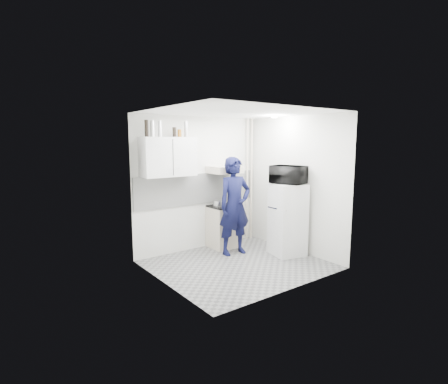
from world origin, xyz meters
TOP-DOWN VIEW (x-y plane):
  - floor at (0.00, 0.00)m, footprint 2.80×2.80m
  - ceiling at (0.00, 0.00)m, footprint 2.80×2.80m
  - wall_back at (0.00, 1.25)m, footprint 2.80×0.00m
  - wall_left at (-1.40, 0.00)m, footprint 0.00×2.60m
  - wall_right at (1.40, 0.00)m, footprint 0.00×2.60m
  - person at (0.33, 0.53)m, footprint 0.71×0.50m
  - stove at (0.40, 1.00)m, footprint 0.51×0.51m
  - fridge at (1.10, -0.10)m, footprint 0.68×0.68m
  - stove_top at (0.40, 1.00)m, footprint 0.49×0.49m
  - saucepan at (0.31, 1.05)m, footprint 0.19×0.19m
  - microwave at (1.10, -0.10)m, footprint 0.70×0.56m
  - bottle_a at (-1.15, 1.07)m, footprint 0.07×0.07m
  - bottle_b at (-1.04, 1.07)m, footprint 0.07×0.07m
  - bottle_c at (-0.91, 1.07)m, footprint 0.07×0.07m
  - canister_a at (-0.62, 1.07)m, footprint 0.07×0.07m
  - canister_b at (-0.52, 1.07)m, footprint 0.07×0.07m
  - bottle_e at (-0.38, 1.07)m, footprint 0.07×0.07m
  - upper_cabinet at (-0.75, 1.07)m, footprint 1.00×0.35m
  - range_hood at (0.45, 1.00)m, footprint 0.60×0.50m
  - backsplash at (0.00, 1.24)m, footprint 2.74×0.03m
  - pipe_a at (1.30, 1.17)m, footprint 0.05×0.05m
  - pipe_b at (1.18, 1.17)m, footprint 0.04×0.04m
  - ceiling_spot_fixture at (1.00, 0.20)m, footprint 0.10×0.10m

SIDE VIEW (x-z plane):
  - floor at x=0.00m, z-range 0.00..0.00m
  - stove at x=0.40m, z-range 0.00..0.82m
  - fridge at x=1.10m, z-range 0.00..1.35m
  - stove_top at x=0.40m, z-range 0.82..0.85m
  - saucepan at x=0.31m, z-range 0.85..0.96m
  - person at x=0.33m, z-range 0.00..1.84m
  - backsplash at x=0.00m, z-range 0.90..1.50m
  - wall_left at x=-1.40m, z-range 0.00..2.60m
  - wall_right at x=1.40m, z-range 0.00..2.60m
  - pipe_a at x=1.30m, z-range 0.00..2.60m
  - pipe_b at x=1.18m, z-range 0.00..2.60m
  - wall_back at x=0.00m, z-range -0.10..2.70m
  - microwave at x=1.10m, z-range 1.35..1.68m
  - range_hood at x=0.45m, z-range 1.50..1.64m
  - upper_cabinet at x=-0.75m, z-range 1.50..2.20m
  - canister_b at x=-0.52m, z-range 2.20..2.34m
  - canister_a at x=-0.62m, z-range 2.20..2.37m
  - bottle_c at x=-0.91m, z-range 2.20..2.48m
  - bottle_b at x=-1.04m, z-range 2.20..2.48m
  - bottle_a at x=-1.15m, z-range 2.20..2.48m
  - bottle_e at x=-0.38m, z-range 2.20..2.49m
  - ceiling_spot_fixture at x=1.00m, z-range 2.56..2.58m
  - ceiling at x=0.00m, z-range 2.60..2.60m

